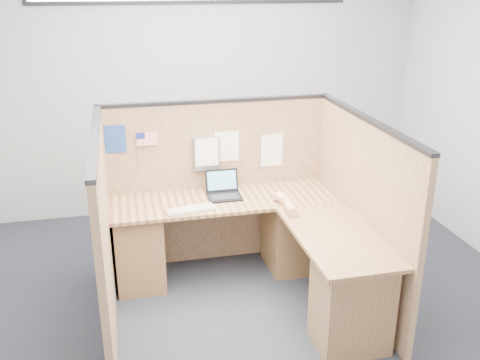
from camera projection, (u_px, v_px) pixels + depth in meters
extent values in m
plane|color=#20252E|center=(242.00, 315.00, 4.25)|extent=(5.00, 5.00, 0.00)
plane|color=#AFB2B5|center=(195.00, 87.00, 5.80)|extent=(5.00, 0.00, 5.00)
plane|color=#AFB2B5|center=(404.00, 351.00, 1.70)|extent=(5.00, 0.00, 5.00)
cube|color=brown|center=(217.00, 183.00, 4.89)|extent=(2.05, 0.05, 1.50)
cube|color=#232328|center=(216.00, 101.00, 4.62)|extent=(2.05, 0.06, 0.03)
cube|color=brown|center=(105.00, 238.00, 3.86)|extent=(0.05, 1.80, 1.50)
cube|color=#232328|center=(95.00, 136.00, 3.59)|extent=(0.06, 1.80, 0.03)
cube|color=brown|center=(361.00, 212.00, 4.28)|extent=(0.05, 1.80, 1.50)
cube|color=#232328|center=(369.00, 119.00, 4.01)|extent=(0.06, 1.80, 0.03)
cube|color=brown|center=(225.00, 200.00, 4.61)|extent=(1.95, 0.60, 0.03)
cube|color=brown|center=(337.00, 237.00, 3.95)|extent=(0.60, 1.15, 0.03)
cube|color=brown|center=(139.00, 247.00, 4.58)|extent=(0.40, 0.50, 0.70)
cube|color=brown|center=(289.00, 231.00, 4.86)|extent=(0.40, 0.50, 0.70)
cube|color=brown|center=(352.00, 303.00, 3.79)|extent=(0.50, 0.40, 0.70)
cube|color=black|center=(225.00, 197.00, 4.62)|extent=(0.29, 0.22, 0.02)
cube|color=black|center=(221.00, 180.00, 4.70)|extent=(0.29, 0.07, 0.20)
cube|color=teal|center=(222.00, 181.00, 4.69)|extent=(0.25, 0.05, 0.16)
cube|color=gray|center=(191.00, 210.00, 4.35)|extent=(0.41, 0.19, 0.02)
cube|color=silver|center=(191.00, 208.00, 4.35)|extent=(0.37, 0.16, 0.01)
ellipsoid|color=#B5B4B9|center=(280.00, 198.00, 4.55)|extent=(0.12, 0.08, 0.05)
ellipsoid|color=tan|center=(280.00, 195.00, 4.53)|extent=(0.10, 0.12, 0.05)
cylinder|color=tan|center=(283.00, 199.00, 4.49)|extent=(0.07, 0.05, 0.07)
cylinder|color=tan|center=(290.00, 206.00, 4.35)|extent=(0.11, 0.29, 0.09)
cube|color=navy|center=(115.00, 139.00, 4.51)|extent=(0.18, 0.02, 0.24)
cylinder|color=olive|center=(137.00, 151.00, 4.57)|extent=(0.01, 0.01, 0.32)
cube|color=red|center=(147.00, 139.00, 4.55)|extent=(0.18, 0.00, 0.12)
cube|color=navy|center=(141.00, 136.00, 4.53)|extent=(0.07, 0.00, 0.05)
cube|color=slate|center=(206.00, 153.00, 4.71)|extent=(0.23, 0.05, 0.29)
cube|color=white|center=(207.00, 152.00, 4.68)|extent=(0.20, 0.01, 0.25)
cube|color=white|center=(227.00, 146.00, 4.75)|extent=(0.22, 0.01, 0.28)
cube|color=white|center=(273.00, 150.00, 4.87)|extent=(0.24, 0.03, 0.30)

